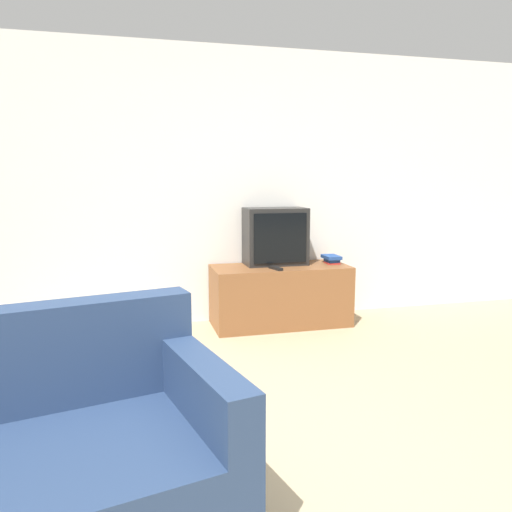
% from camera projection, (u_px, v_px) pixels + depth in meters
% --- Properties ---
extents(wall_back, '(9.00, 0.06, 2.60)m').
position_uv_depth(wall_back, '(195.00, 187.00, 4.71)').
color(wall_back, white).
rests_on(wall_back, ground_plane).
extents(tv_stand, '(1.28, 0.55, 0.57)m').
position_uv_depth(tv_stand, '(280.00, 295.00, 4.74)').
color(tv_stand, brown).
rests_on(tv_stand, ground_plane).
extents(television, '(0.58, 0.33, 0.54)m').
position_uv_depth(television, '(275.00, 236.00, 4.75)').
color(television, black).
rests_on(television, tv_stand).
extents(book_stack, '(0.14, 0.21, 0.08)m').
position_uv_depth(book_stack, '(332.00, 259.00, 4.83)').
color(book_stack, '#B72D28').
rests_on(book_stack, tv_stand).
extents(remote_on_stand, '(0.09, 0.19, 0.02)m').
position_uv_depth(remote_on_stand, '(276.00, 268.00, 4.51)').
color(remote_on_stand, black).
rests_on(remote_on_stand, tv_stand).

